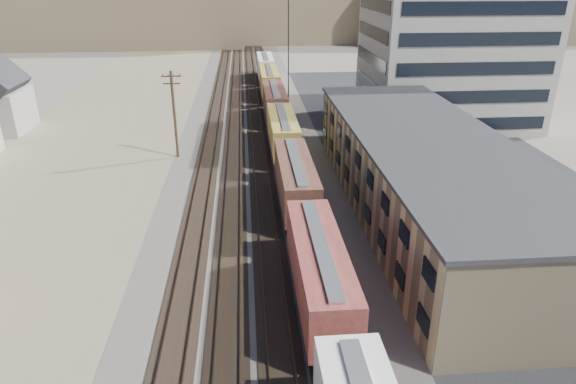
{
  "coord_description": "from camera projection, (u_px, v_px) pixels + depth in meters",
  "views": [
    {
      "loc": [
        -0.51,
        -15.61,
        19.99
      ],
      "look_at": [
        2.84,
        23.67,
        3.0
      ],
      "focal_mm": 32.0,
      "sensor_mm": 36.0,
      "label": 1
    }
  ],
  "objects": [
    {
      "name": "ballast_bed",
      "position": [
        250.0,
        135.0,
        67.98
      ],
      "size": [
        18.0,
        200.0,
        0.06
      ],
      "primitive_type": "cube",
      "color": "#4C4742",
      "rests_on": "ground"
    },
    {
      "name": "dirt_yard",
      "position": [
        72.0,
        166.0,
        57.27
      ],
      "size": [
        24.0,
        180.0,
        0.03
      ],
      "primitive_type": "cube",
      "color": "#827759",
      "rests_on": "ground"
    },
    {
      "name": "asphalt_lot",
      "position": [
        454.0,
        170.0,
        55.97
      ],
      "size": [
        26.0,
        120.0,
        0.04
      ],
      "primitive_type": "cube",
      "color": "#232326",
      "rests_on": "ground"
    },
    {
      "name": "rail_tracks",
      "position": [
        246.0,
        135.0,
        67.9
      ],
      "size": [
        11.4,
        200.0,
        0.24
      ],
      "color": "black",
      "rests_on": "ground"
    },
    {
      "name": "freight_train",
      "position": [
        288.0,
        152.0,
        53.0
      ],
      "size": [
        3.0,
        119.74,
        4.46
      ],
      "color": "black",
      "rests_on": "ground"
    },
    {
      "name": "warehouse",
      "position": [
        425.0,
        174.0,
        44.84
      ],
      "size": [
        12.4,
        40.4,
        7.25
      ],
      "color": "tan",
      "rests_on": "ground"
    },
    {
      "name": "office_tower",
      "position": [
        449.0,
        56.0,
        71.04
      ],
      "size": [
        22.6,
        18.6,
        18.45
      ],
      "color": "#9E998E",
      "rests_on": "ground"
    },
    {
      "name": "utility_pole_north",
      "position": [
        174.0,
        113.0,
        57.91
      ],
      "size": [
        2.2,
        0.32,
        10.0
      ],
      "color": "#382619",
      "rests_on": "ground"
    },
    {
      "name": "radio_mast",
      "position": [
        288.0,
        53.0,
        74.0
      ],
      "size": [
        1.2,
        0.16,
        18.0
      ],
      "color": "black",
      "rests_on": "ground"
    },
    {
      "name": "parked_car_blue",
      "position": [
        475.0,
        153.0,
        59.07
      ],
      "size": [
        5.55,
        4.3,
        1.4
      ],
      "primitive_type": "imported",
      "rotation": [
        0.0,
        0.0,
        1.12
      ],
      "color": "navy",
      "rests_on": "ground"
    },
    {
      "name": "parked_car_far",
      "position": [
        456.0,
        126.0,
        69.53
      ],
      "size": [
        2.52,
        4.24,
        1.35
      ],
      "primitive_type": "imported",
      "rotation": [
        0.0,
        0.0,
        0.25
      ],
      "color": "white",
      "rests_on": "ground"
    }
  ]
}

